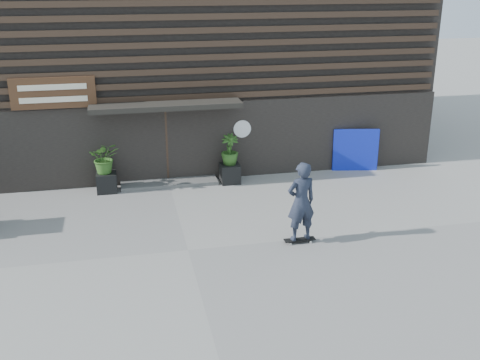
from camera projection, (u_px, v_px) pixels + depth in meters
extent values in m
plane|color=gray|center=(188.00, 250.00, 13.80)|extent=(80.00, 80.00, 0.00)
cube|color=#4A4A48|center=(169.00, 183.00, 18.00)|extent=(3.00, 0.80, 0.12)
cube|color=black|center=(107.00, 182.00, 17.36)|extent=(0.60, 0.60, 0.60)
imported|color=#2D591E|center=(105.00, 158.00, 17.09)|extent=(0.86, 0.75, 0.96)
cube|color=black|center=(230.00, 173.00, 18.11)|extent=(0.60, 0.60, 0.60)
imported|color=#2D591E|center=(230.00, 150.00, 17.84)|extent=(0.54, 0.54, 0.96)
cube|color=#0C1AA8|center=(355.00, 150.00, 19.10)|extent=(1.49, 0.40, 1.41)
cube|color=black|center=(151.00, 36.00, 21.60)|extent=(18.00, 10.00, 8.00)
cube|color=black|center=(167.00, 143.00, 17.90)|extent=(18.00, 0.12, 2.50)
cube|color=#38281E|center=(165.00, 98.00, 17.35)|extent=(17.60, 0.08, 0.18)
cube|color=#38281E|center=(164.00, 85.00, 17.22)|extent=(17.60, 0.08, 0.18)
cube|color=#38281E|center=(164.00, 72.00, 17.08)|extent=(17.60, 0.08, 0.18)
cube|color=#38281E|center=(163.00, 58.00, 16.95)|extent=(17.60, 0.08, 0.18)
cube|color=#38281E|center=(162.00, 45.00, 16.81)|extent=(17.60, 0.08, 0.18)
cube|color=#38281E|center=(162.00, 31.00, 16.68)|extent=(17.60, 0.08, 0.18)
cube|color=#38281E|center=(161.00, 17.00, 16.54)|extent=(17.60, 0.08, 0.18)
cube|color=#38281E|center=(160.00, 3.00, 16.41)|extent=(17.60, 0.08, 0.18)
cube|color=black|center=(166.00, 105.00, 17.05)|extent=(4.50, 1.00, 0.15)
cube|color=black|center=(166.00, 145.00, 18.09)|extent=(2.40, 0.30, 2.30)
cube|color=#38281E|center=(167.00, 147.00, 17.92)|extent=(0.06, 0.10, 2.30)
cube|color=#472B19|center=(53.00, 93.00, 16.54)|extent=(2.40, 0.10, 0.90)
cube|color=beige|center=(52.00, 87.00, 16.42)|extent=(1.90, 0.02, 0.16)
cube|color=beige|center=(54.00, 100.00, 16.54)|extent=(1.90, 0.02, 0.16)
cylinder|color=white|center=(242.00, 129.00, 18.19)|extent=(0.56, 0.03, 0.56)
cube|color=black|center=(300.00, 239.00, 14.15)|extent=(0.78, 0.20, 0.02)
cylinder|color=#AAAAA6|center=(291.00, 244.00, 14.03)|extent=(0.06, 0.03, 0.06)
cylinder|color=#B5B4B0|center=(288.00, 241.00, 14.21)|extent=(0.06, 0.03, 0.06)
cylinder|color=#ACACA7|center=(311.00, 242.00, 14.13)|extent=(0.06, 0.03, 0.06)
cylinder|color=#B7B8B3|center=(308.00, 239.00, 14.32)|extent=(0.06, 0.03, 0.06)
imported|color=#1A202F|center=(301.00, 202.00, 13.81)|extent=(0.79, 0.58, 1.99)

